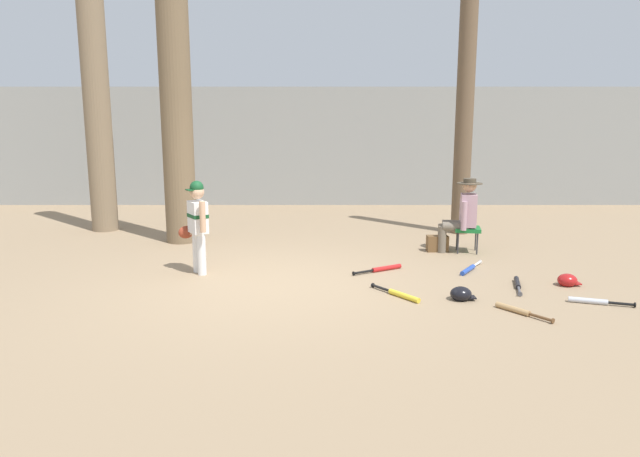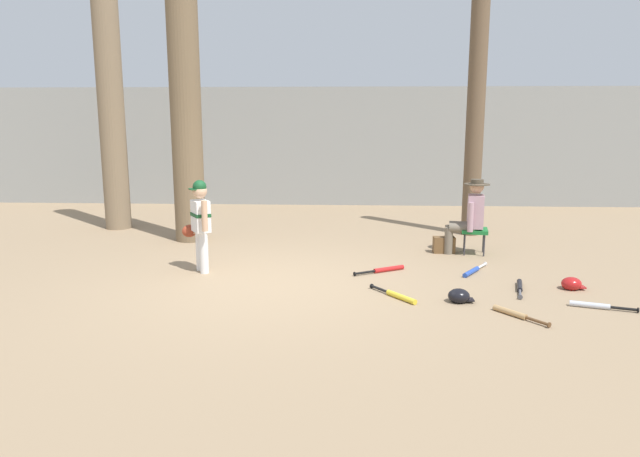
{
  "view_description": "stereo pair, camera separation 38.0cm",
  "coord_description": "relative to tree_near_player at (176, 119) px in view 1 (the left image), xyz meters",
  "views": [
    {
      "loc": [
        0.64,
        -7.25,
        2.14
      ],
      "look_at": [
        0.65,
        0.04,
        0.75
      ],
      "focal_mm": 32.45,
      "sensor_mm": 36.0,
      "label": 1
    },
    {
      "loc": [
        1.02,
        -7.24,
        2.14
      ],
      "look_at": [
        0.65,
        0.04,
        0.75
      ],
      "focal_mm": 32.45,
      "sensor_mm": 36.0,
      "label": 2
    }
  ],
  "objects": [
    {
      "name": "young_ballplayer",
      "position": [
        0.74,
        -2.13,
        -1.39
      ],
      "size": [
        0.5,
        0.52,
        1.31
      ],
      "color": "white",
      "rests_on": "ground"
    },
    {
      "name": "batting_helmet_black",
      "position": [
        4.13,
        -3.36,
        -2.06
      ],
      "size": [
        0.3,
        0.23,
        0.18
      ],
      "color": "black",
      "rests_on": "ground"
    },
    {
      "name": "tree_near_player",
      "position": [
        0.0,
        0.0,
        0.0
      ],
      "size": [
        0.75,
        0.75,
        5.0
      ],
      "color": "brown",
      "rests_on": "ground"
    },
    {
      "name": "bat_black_composite",
      "position": [
        5.0,
        -2.8,
        -2.1
      ],
      "size": [
        0.25,
        0.73,
        0.07
      ],
      "color": "black",
      "rests_on": "ground"
    },
    {
      "name": "ground_plane",
      "position": [
        1.8,
        -2.76,
        -2.14
      ],
      "size": [
        60.0,
        60.0,
        0.0
      ],
      "primitive_type": "plane",
      "color": "#937A5B"
    },
    {
      "name": "bat_blue_youth",
      "position": [
        4.57,
        -2.04,
        -2.1
      ],
      "size": [
        0.48,
        0.7,
        0.07
      ],
      "color": "#2347AD",
      "rests_on": "ground"
    },
    {
      "name": "bat_wood_tan",
      "position": [
        4.65,
        -3.84,
        -2.1
      ],
      "size": [
        0.48,
        0.6,
        0.07
      ],
      "color": "tan",
      "rests_on": "ground"
    },
    {
      "name": "handbag_beside_stool",
      "position": [
        4.36,
        -0.78,
        -2.01
      ],
      "size": [
        0.35,
        0.19,
        0.26
      ],
      "primitive_type": "cube",
      "rotation": [
        0.0,
        0.0,
        0.04
      ],
      "color": "brown",
      "rests_on": "ground"
    },
    {
      "name": "tree_far_left",
      "position": [
        -1.75,
        1.06,
        0.19
      ],
      "size": [
        0.68,
        0.68,
        5.31
      ],
      "color": "#7F6B51",
      "rests_on": "ground"
    },
    {
      "name": "batting_helmet_red",
      "position": [
        5.66,
        -2.76,
        -2.06
      ],
      "size": [
        0.29,
        0.23,
        0.17
      ],
      "color": "#A81919",
      "rests_on": "ground"
    },
    {
      "name": "bat_yellow_trainer",
      "position": [
        3.42,
        -3.25,
        -2.1
      ],
      "size": [
        0.54,
        0.69,
        0.07
      ],
      "color": "yellow",
      "rests_on": "ground"
    },
    {
      "name": "tree_behind_spectator",
      "position": [
        5.09,
        0.78,
        -0.09
      ],
      "size": [
        0.47,
        0.47,
        4.56
      ],
      "color": "brown",
      "rests_on": "ground"
    },
    {
      "name": "folding_stool",
      "position": [
        4.83,
        -0.83,
        -1.77
      ],
      "size": [
        0.46,
        0.46,
        0.41
      ],
      "color": "#196B2D",
      "rests_on": "ground"
    },
    {
      "name": "concrete_back_wall",
      "position": [
        1.8,
        4.55,
        -0.69
      ],
      "size": [
        18.0,
        0.36,
        2.9
      ],
      "primitive_type": "cube",
      "color": "gray",
      "rests_on": "ground"
    },
    {
      "name": "bat_aluminum_silver",
      "position": [
        5.65,
        -3.52,
        -2.1
      ],
      "size": [
        0.7,
        0.28,
        0.07
      ],
      "color": "#B7BCC6",
      "rests_on": "ground"
    },
    {
      "name": "bat_red_barrel",
      "position": [
        3.34,
        -2.02,
        -2.1
      ],
      "size": [
        0.74,
        0.48,
        0.07
      ],
      "color": "red",
      "rests_on": "ground"
    },
    {
      "name": "seated_spectator",
      "position": [
        4.73,
        -0.82,
        -1.5
      ],
      "size": [
        0.68,
        0.54,
        1.2
      ],
      "color": "#6B6051",
      "rests_on": "ground"
    }
  ]
}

